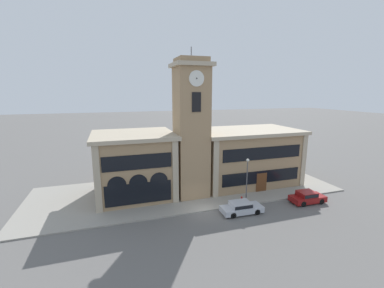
# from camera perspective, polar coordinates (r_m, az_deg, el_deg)

# --- Properties ---
(ground_plane) EXTENTS (300.00, 300.00, 0.00)m
(ground_plane) POSITION_cam_1_polar(r_m,az_deg,el_deg) (29.40, 2.91, -14.83)
(ground_plane) COLOR #605E5B
(sidewalk_kerb) EXTENTS (39.86, 13.45, 0.15)m
(sidewalk_kerb) POSITION_cam_1_polar(r_m,az_deg,el_deg) (35.20, -1.02, -10.09)
(sidewalk_kerb) COLOR gray
(sidewalk_kerb) RESTS_ON ground_plane
(clock_tower) EXTENTS (4.47, 4.47, 18.12)m
(clock_tower) POSITION_cam_1_polar(r_m,az_deg,el_deg) (31.38, -0.15, 3.24)
(clock_tower) COLOR #9E7F5B
(clock_tower) RESTS_ON ground_plane
(town_hall_left_wing) EXTENTS (9.95, 9.04, 8.05)m
(town_hall_left_wing) POSITION_cam_1_polar(r_m,az_deg,el_deg) (33.19, -12.67, -4.47)
(town_hall_left_wing) COLOR #9E7F5B
(town_hall_left_wing) RESTS_ON ground_plane
(town_hall_right_wing) EXTENTS (14.44, 9.04, 7.80)m
(town_hall_right_wing) POSITION_cam_1_polar(r_m,az_deg,el_deg) (37.94, 11.94, -2.63)
(town_hall_right_wing) COLOR #9E7F5B
(town_hall_right_wing) RESTS_ON ground_plane
(parked_car_near) EXTENTS (4.60, 2.01, 1.30)m
(parked_car_near) POSITION_cam_1_polar(r_m,az_deg,el_deg) (29.31, 10.89, -13.64)
(parked_car_near) COLOR #B2B7C1
(parked_car_near) RESTS_ON ground_plane
(parked_car_mid) EXTENTS (4.16, 2.00, 1.41)m
(parked_car_mid) POSITION_cam_1_polar(r_m,az_deg,el_deg) (34.15, 24.22, -10.66)
(parked_car_mid) COLOR maroon
(parked_car_mid) RESTS_ON ground_plane
(street_lamp) EXTENTS (0.36, 0.36, 5.37)m
(street_lamp) POSITION_cam_1_polar(r_m,az_deg,el_deg) (30.64, 12.15, -6.48)
(street_lamp) COLOR #4C4C51
(street_lamp) RESTS_ON sidewalk_kerb
(fire_hydrant) EXTENTS (0.22, 0.22, 0.87)m
(fire_hydrant) POSITION_cam_1_polar(r_m,az_deg,el_deg) (31.40, 10.97, -12.10)
(fire_hydrant) COLOR red
(fire_hydrant) RESTS_ON sidewalk_kerb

